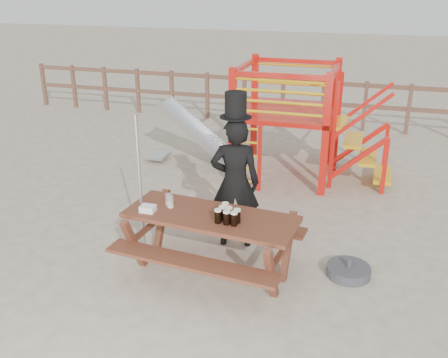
% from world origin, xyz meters
% --- Properties ---
extents(ground, '(60.00, 60.00, 0.00)m').
position_xyz_m(ground, '(0.00, 0.00, 0.00)').
color(ground, '#C0B295').
rests_on(ground, ground).
extents(back_fence, '(15.09, 0.09, 1.20)m').
position_xyz_m(back_fence, '(0.00, 7.00, 0.74)').
color(back_fence, brown).
rests_on(back_fence, ground).
extents(playground_fort, '(4.71, 1.84, 2.10)m').
position_xyz_m(playground_fort, '(0.12, 3.58, 1.07)').
color(playground_fort, red).
rests_on(playground_fort, ground).
extents(picnic_table, '(2.22, 1.64, 0.81)m').
position_xyz_m(picnic_table, '(-0.04, -0.08, 0.51)').
color(picnic_table, brown).
rests_on(picnic_table, ground).
extents(man_with_hat, '(0.75, 0.58, 2.15)m').
position_xyz_m(man_with_hat, '(0.03, 0.73, 0.96)').
color(man_with_hat, black).
rests_on(man_with_hat, ground).
extents(metal_pole, '(0.04, 0.04, 1.97)m').
position_xyz_m(metal_pole, '(-1.00, -0.02, 0.99)').
color(metal_pole, '#B2B2B7').
rests_on(metal_pole, ground).
extents(parasol_base, '(0.55, 0.55, 0.23)m').
position_xyz_m(parasol_base, '(1.63, 0.35, 0.06)').
color(parasol_base, '#3D3E43').
rests_on(parasol_base, ground).
extents(paper_bag, '(0.18, 0.14, 0.08)m').
position_xyz_m(paper_bag, '(-0.81, -0.22, 0.85)').
color(paper_bag, white).
rests_on(paper_bag, picnic_table).
extents(stout_pints, '(0.30, 0.29, 0.17)m').
position_xyz_m(stout_pints, '(0.20, -0.19, 0.90)').
color(stout_pints, black).
rests_on(stout_pints, picnic_table).
extents(empty_glasses, '(0.13, 0.14, 0.15)m').
position_xyz_m(empty_glasses, '(-0.62, 0.00, 0.88)').
color(empty_glasses, silver).
rests_on(empty_glasses, picnic_table).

